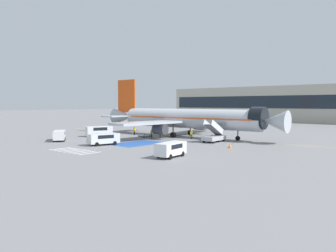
% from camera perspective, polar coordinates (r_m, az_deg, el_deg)
% --- Properties ---
extents(ground_plane, '(600.00, 600.00, 0.00)m').
position_cam_1_polar(ground_plane, '(63.44, 4.39, -2.09)').
color(ground_plane, slate).
extents(apron_leadline_yellow, '(74.49, 3.26, 0.01)m').
position_cam_1_polar(apron_leadline_yellow, '(65.32, 3.59, -1.91)').
color(apron_leadline_yellow, gold).
rests_on(apron_leadline_yellow, ground_plane).
extents(apron_stand_patch_blue, '(5.79, 9.02, 0.01)m').
position_cam_1_polar(apron_stand_patch_blue, '(54.74, -5.34, -3.04)').
color(apron_stand_patch_blue, '#2856A8').
rests_on(apron_stand_patch_blue, ground_plane).
extents(apron_walkway_bar_0, '(0.44, 3.60, 0.01)m').
position_cam_1_polar(apron_walkway_bar_0, '(50.90, -18.22, -3.75)').
color(apron_walkway_bar_0, silver).
rests_on(apron_walkway_bar_0, ground_plane).
extents(apron_walkway_bar_1, '(0.44, 3.60, 0.01)m').
position_cam_1_polar(apron_walkway_bar_1, '(49.89, -17.50, -3.88)').
color(apron_walkway_bar_1, silver).
rests_on(apron_walkway_bar_1, ground_plane).
extents(apron_walkway_bar_2, '(0.44, 3.60, 0.01)m').
position_cam_1_polar(apron_walkway_bar_2, '(48.88, -16.75, -4.03)').
color(apron_walkway_bar_2, silver).
rests_on(apron_walkway_bar_2, ground_plane).
extents(apron_walkway_bar_3, '(0.44, 3.60, 0.01)m').
position_cam_1_polar(apron_walkway_bar_3, '(47.89, -15.97, -4.17)').
color(apron_walkway_bar_3, silver).
rests_on(apron_walkway_bar_3, ground_plane).
extents(apron_walkway_bar_4, '(0.44, 3.60, 0.01)m').
position_cam_1_polar(apron_walkway_bar_4, '(46.90, -15.16, -4.33)').
color(apron_walkway_bar_4, silver).
rests_on(apron_walkway_bar_4, ground_plane).
extents(apron_walkway_bar_5, '(0.44, 3.60, 0.01)m').
position_cam_1_polar(apron_walkway_bar_5, '(45.92, -14.31, -4.49)').
color(apron_walkway_bar_5, silver).
rests_on(apron_walkway_bar_5, ground_plane).
extents(apron_walkway_bar_6, '(0.44, 3.60, 0.01)m').
position_cam_1_polar(apron_walkway_bar_6, '(44.96, -13.42, -4.65)').
color(apron_walkway_bar_6, silver).
rests_on(apron_walkway_bar_6, ground_plane).
extents(airliner, '(40.62, 32.03, 12.08)m').
position_cam_1_polar(airliner, '(65.44, 3.10, 1.34)').
color(airliner, '#B7BCC4').
rests_on(airliner, ground_plane).
extents(boarding_stairs_forward, '(2.39, 5.30, 3.98)m').
position_cam_1_polar(boarding_stairs_forward, '(57.00, 8.01, -1.79)').
color(boarding_stairs_forward, '#ADB2BA').
rests_on(boarding_stairs_forward, ground_plane).
extents(fuel_tanker, '(9.32, 3.27, 3.32)m').
position_cam_1_polar(fuel_tanker, '(88.76, 7.79, 0.68)').
color(fuel_tanker, '#38383D').
rests_on(fuel_tanker, ground_plane).
extents(service_van_0, '(3.55, 5.48, 2.02)m').
position_cam_1_polar(service_van_0, '(67.85, -11.90, -0.74)').
color(service_van_0, silver).
rests_on(service_van_0, ground_plane).
extents(service_van_1, '(2.37, 4.77, 1.84)m').
position_cam_1_polar(service_van_1, '(40.44, 0.48, -3.90)').
color(service_van_1, silver).
rests_on(service_van_1, ground_plane).
extents(service_van_2, '(3.30, 5.25, 1.84)m').
position_cam_1_polar(service_van_2, '(53.35, -11.17, -2.07)').
color(service_van_2, silver).
rests_on(service_van_2, ground_plane).
extents(service_van_3, '(5.27, 4.44, 1.80)m').
position_cam_1_polar(service_van_3, '(61.40, -18.39, -1.44)').
color(service_van_3, silver).
rests_on(service_van_3, ground_plane).
extents(baggage_cart, '(2.92, 2.19, 0.87)m').
position_cam_1_polar(baggage_cart, '(65.38, -4.16, -1.68)').
color(baggage_cart, gray).
rests_on(baggage_cart, ground_plane).
extents(ground_crew_0, '(0.44, 0.25, 1.74)m').
position_cam_1_polar(ground_crew_0, '(69.71, -5.88, -0.73)').
color(ground_crew_0, '#191E38').
rests_on(ground_crew_0, ground_plane).
extents(ground_crew_1, '(0.49, 0.39, 1.74)m').
position_cam_1_polar(ground_crew_1, '(61.24, 4.08, -1.36)').
color(ground_crew_1, '#2D2D33').
rests_on(ground_crew_1, ground_plane).
extents(ground_crew_2, '(0.40, 0.49, 1.71)m').
position_cam_1_polar(ground_crew_2, '(62.58, -1.37, -1.26)').
color(ground_crew_2, black).
rests_on(ground_crew_2, ground_plane).
extents(ground_crew_3, '(0.23, 0.43, 1.62)m').
position_cam_1_polar(ground_crew_3, '(63.56, -2.89, -1.23)').
color(ground_crew_3, '#2D2D33').
rests_on(ground_crew_3, ground_plane).
extents(traffic_cone_0, '(0.59, 0.59, 0.65)m').
position_cam_1_polar(traffic_cone_0, '(49.71, 10.74, -3.42)').
color(traffic_cone_0, orange).
rests_on(traffic_cone_0, ground_plane).
extents(terminal_building, '(86.51, 12.10, 13.14)m').
position_cam_1_polar(terminal_building, '(131.84, 17.98, 3.70)').
color(terminal_building, '#B2AD9E').
rests_on(terminal_building, ground_plane).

